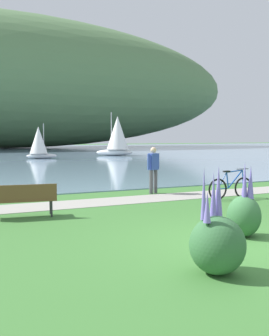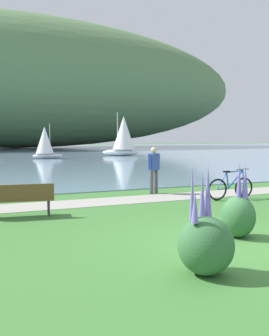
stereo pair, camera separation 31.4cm
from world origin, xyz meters
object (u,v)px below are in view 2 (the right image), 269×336
object	(u,v)px
park_bench_near_camera	(18,197)
sailboat_toward_hillside	(45,142)
sailboat_mid_bay	(123,135)
bicycle_leaning_near_bench	(231,188)
person_at_shoreline	(154,167)

from	to	relation	value
park_bench_near_camera	sailboat_toward_hillside	world-z (taller)	sailboat_toward_hillside
park_bench_near_camera	sailboat_mid_bay	size ratio (longest dim) A/B	0.40
bicycle_leaning_near_bench	person_at_shoreline	distance (m)	2.91
bicycle_leaning_near_bench	sailboat_toward_hillside	xyz separation A→B (m)	(-0.88, 26.59, 1.17)
person_at_shoreline	sailboat_mid_bay	xyz separation A→B (m)	(9.59, 26.41, 1.24)
park_bench_near_camera	sailboat_mid_bay	bearing A→B (deg)	62.95
bicycle_leaning_near_bench	park_bench_near_camera	bearing A→B (deg)	-178.52
person_at_shoreline	park_bench_near_camera	bearing A→B (deg)	-154.60
sailboat_mid_bay	sailboat_toward_hillside	size ratio (longest dim) A/B	1.42
park_bench_near_camera	bicycle_leaning_near_bench	bearing A→B (deg)	1.48
sailboat_toward_hillside	bicycle_leaning_near_bench	bearing A→B (deg)	-88.11
bicycle_leaning_near_bench	sailboat_toward_hillside	bearing A→B (deg)	91.89
bicycle_leaning_near_bench	sailboat_mid_bay	distance (m)	29.78
person_at_shoreline	sailboat_toward_hillside	bearing A→B (deg)	87.98
sailboat_mid_bay	sailboat_toward_hillside	bearing A→B (deg)	-166.58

